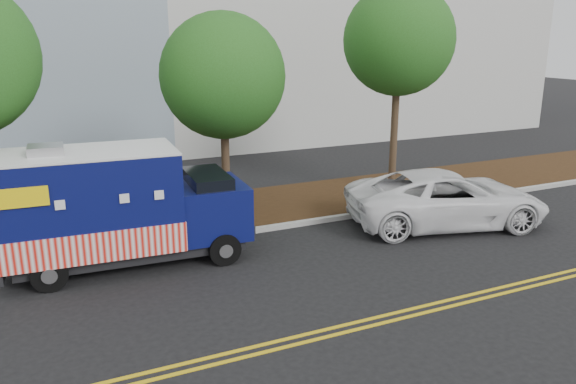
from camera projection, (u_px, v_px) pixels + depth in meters
name	position (u px, v px, depth m)	size (l,w,h in m)	color
ground	(212.00, 259.00, 14.61)	(120.00, 120.00, 0.00)	black
curb	(197.00, 239.00, 15.81)	(120.00, 0.18, 0.15)	#9E9E99
mulch_strip	(178.00, 218.00, 17.65)	(120.00, 4.00, 0.15)	black
centerline_near	(281.00, 340.00, 10.71)	(120.00, 0.10, 0.01)	gold
centerline_far	(286.00, 347.00, 10.49)	(120.00, 0.10, 0.01)	gold
tree_b	(223.00, 76.00, 17.09)	(3.85, 3.85, 6.34)	#38281C
tree_c	(399.00, 40.00, 19.27)	(3.83, 3.83, 7.36)	#38281C
sign_post	(141.00, 206.00, 15.06)	(0.06, 0.06, 2.40)	#473828
food_truck	(115.00, 210.00, 13.88)	(6.15, 2.58, 3.18)	black
white_car	(447.00, 198.00, 17.02)	(2.78, 6.02, 1.67)	white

